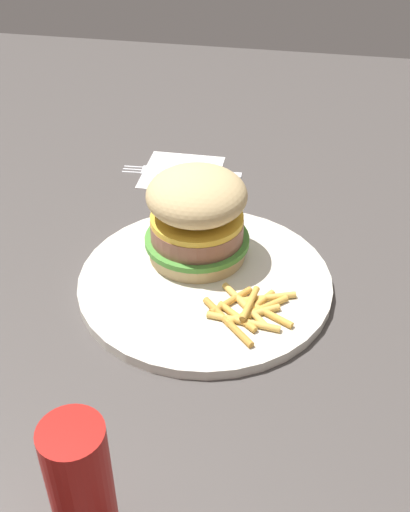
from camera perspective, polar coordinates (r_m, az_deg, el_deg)
name	(u,v)px	position (r m, az deg, el deg)	size (l,w,h in m)	color
ground_plane	(194,290)	(0.70, -1.03, -3.10)	(1.60, 1.60, 0.00)	#47423F
plate	(205,282)	(0.71, 0.00, -2.34)	(0.28, 0.28, 0.01)	silver
sandwich	(197,215)	(0.71, -0.74, 3.68)	(0.12, 0.12, 0.11)	tan
fries_pile	(248,310)	(0.66, 3.89, -4.89)	(0.09, 0.10, 0.01)	#E5B251
napkin	(182,172)	(0.92, -2.10, 7.58)	(0.11, 0.11, 0.00)	white
fork	(181,170)	(0.92, -2.20, 7.72)	(0.03, 0.17, 0.00)	silver
ketchup_bottle	(82,493)	(0.47, -10.97, -20.22)	(0.04, 0.04, 0.13)	#B21914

